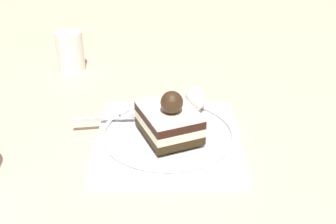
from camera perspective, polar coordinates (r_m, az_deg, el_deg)
ground_plane at (r=0.61m, az=1.97°, el=-4.14°), size 2.40×2.40×0.00m
dessert_plate at (r=0.61m, az=-0.00°, el=-3.34°), size 0.21×0.21×0.02m
cake_slice at (r=0.58m, az=0.16°, el=-1.07°), size 0.10×0.12×0.07m
whipped_cream_dollop at (r=0.65m, az=3.88°, el=1.91°), size 0.03×0.03×0.04m
fork at (r=0.64m, az=-7.77°, el=-0.76°), size 0.12×0.02×0.00m
drink_glass_far at (r=0.88m, az=-13.50°, el=8.12°), size 0.06×0.06×0.08m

